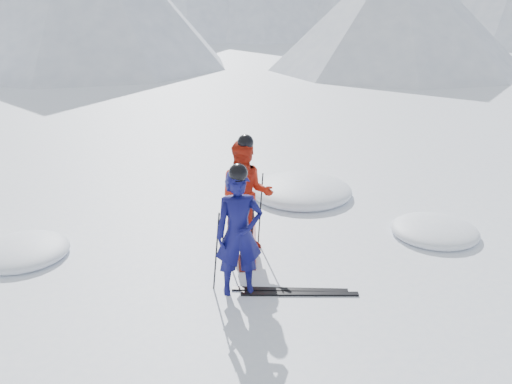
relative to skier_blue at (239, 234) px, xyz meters
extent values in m
plane|color=white|center=(2.24, 0.59, -0.92)|extent=(160.00, 160.00, 0.00)
cone|color=#B2BCD1|center=(14.24, 20.59, 2.33)|extent=(14.00, 14.00, 6.50)
imported|color=#0D0D4E|center=(0.00, 0.00, 0.00)|extent=(0.72, 0.52, 1.85)
imported|color=#B3200E|center=(0.48, 1.36, 0.01)|extent=(1.06, 0.91, 1.88)
cylinder|color=black|center=(-0.30, 0.15, -0.31)|extent=(0.12, 0.09, 1.23)
cylinder|color=black|center=(0.25, 0.25, -0.31)|extent=(0.12, 0.07, 1.23)
cylinder|color=black|center=(0.18, 1.61, -0.30)|extent=(0.12, 0.10, 1.25)
cylinder|color=black|center=(0.78, 1.51, -0.30)|extent=(0.12, 0.09, 1.25)
cube|color=black|center=(0.36, 1.36, -0.91)|extent=(0.44, 1.68, 0.03)
cube|color=black|center=(0.60, 1.36, -0.91)|extent=(0.56, 1.66, 0.03)
cube|color=black|center=(0.71, -0.19, -0.91)|extent=(1.64, 0.63, 0.03)
cube|color=black|center=(0.81, -0.34, -0.91)|extent=(1.65, 0.57, 0.03)
ellipsoid|color=white|center=(-3.17, 2.13, -0.92)|extent=(1.53, 1.53, 0.34)
ellipsoid|color=white|center=(3.87, 0.90, -0.92)|extent=(1.55, 1.55, 0.34)
ellipsoid|color=white|center=(2.28, 3.46, -0.92)|extent=(2.18, 2.18, 0.48)
camera|label=1|loc=(-1.72, -6.70, 3.22)|focal=38.00mm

